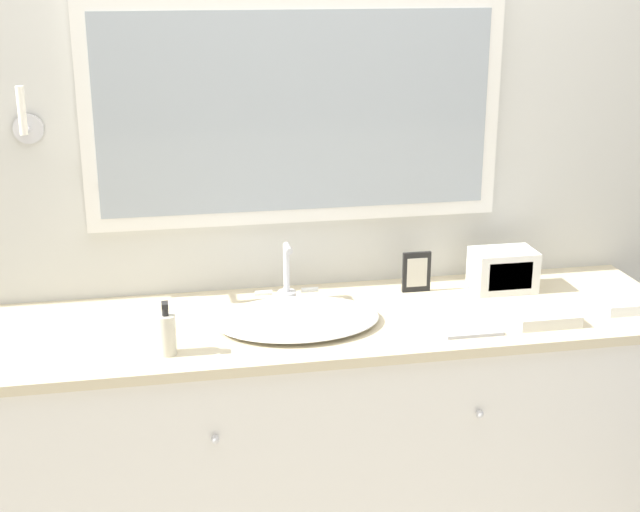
{
  "coord_description": "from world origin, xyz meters",
  "views": [
    {
      "loc": [
        -0.5,
        -2.16,
        1.89
      ],
      "look_at": [
        -0.03,
        0.32,
        1.06
      ],
      "focal_mm": 50.0,
      "sensor_mm": 36.0,
      "label": 1
    }
  ],
  "objects": [
    {
      "name": "picture_frame",
      "position": [
        0.32,
        0.49,
        0.93
      ],
      "size": [
        0.09,
        0.01,
        0.14
      ],
      "color": "black",
      "rests_on": "vanity_counter"
    },
    {
      "name": "hand_towel_far_corner",
      "position": [
        0.62,
        0.16,
        0.88
      ],
      "size": [
        0.19,
        0.13,
        0.04
      ],
      "color": "silver",
      "rests_on": "vanity_counter"
    },
    {
      "name": "sink_basin",
      "position": [
        -0.11,
        0.29,
        0.88
      ],
      "size": [
        0.5,
        0.42,
        0.2
      ],
      "color": "white",
      "rests_on": "vanity_counter"
    },
    {
      "name": "metal_tray",
      "position": [
        0.38,
        0.14,
        0.86
      ],
      "size": [
        0.17,
        0.12,
        0.01
      ],
      "color": "#ADADB2",
      "rests_on": "vanity_counter"
    },
    {
      "name": "hand_towel_near_sink",
      "position": [
        0.91,
        0.21,
        0.88
      ],
      "size": [
        0.15,
        0.12,
        0.03
      ],
      "color": "white",
      "rests_on": "vanity_counter"
    },
    {
      "name": "soap_bottle",
      "position": [
        -0.5,
        0.14,
        0.92
      ],
      "size": [
        0.05,
        0.05,
        0.16
      ],
      "color": "beige",
      "rests_on": "vanity_counter"
    },
    {
      "name": "appliance_box",
      "position": [
        0.61,
        0.45,
        0.93
      ],
      "size": [
        0.21,
        0.14,
        0.14
      ],
      "color": "white",
      "rests_on": "vanity_counter"
    },
    {
      "name": "wall_back",
      "position": [
        -0.0,
        0.65,
        1.28
      ],
      "size": [
        8.0,
        0.18,
        2.55
      ],
      "color": "silver",
      "rests_on": "ground_plane"
    },
    {
      "name": "vanity_counter",
      "position": [
        0.0,
        0.32,
        0.43
      ],
      "size": [
        2.18,
        0.61,
        0.86
      ],
      "color": "white",
      "rests_on": "ground_plane"
    }
  ]
}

